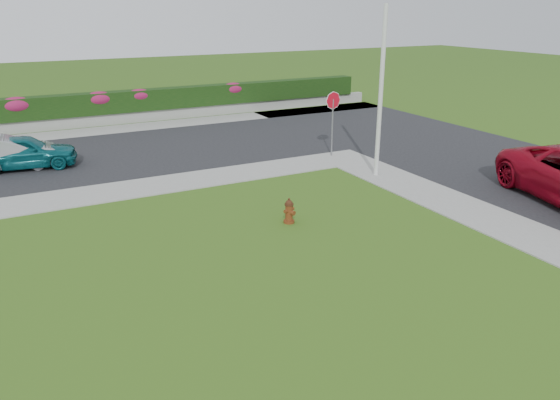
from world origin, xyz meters
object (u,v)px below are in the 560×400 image
sedan_silver (3,153)px  fire_hydrant (289,211)px  sedan_teal (23,152)px  utility_pole (381,94)px  stop_sign (333,108)px

sedan_silver → fire_hydrant: bearing=-141.9°
fire_hydrant → sedan_silver: sedan_silver is taller
fire_hydrant → sedan_silver: size_ratio=0.19×
sedan_teal → sedan_silver: 0.72m
utility_pole → stop_sign: utility_pole is taller
utility_pole → stop_sign: size_ratio=2.23×
stop_sign → sedan_silver: bearing=178.0°
sedan_silver → sedan_teal: bearing=-97.1°
sedan_silver → stop_sign: (12.23, -3.97, 1.33)m
sedan_teal → sedan_silver: (-0.71, 0.11, 0.00)m
sedan_teal → sedan_silver: bearing=89.9°
utility_pole → sedan_silver: bearing=149.9°
stop_sign → utility_pole: bearing=-74.6°
stop_sign → sedan_teal: bearing=177.5°
sedan_silver → stop_sign: 12.92m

